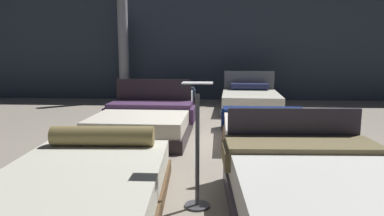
% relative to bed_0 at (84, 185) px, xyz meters
% --- Properties ---
extents(ground_plane, '(18.00, 18.00, 0.02)m').
position_rel_bed_0_xyz_m(ground_plane, '(1.08, 2.78, -0.22)').
color(ground_plane, gray).
extents(showroom_back_wall, '(18.00, 0.06, 3.50)m').
position_rel_bed_0_xyz_m(showroom_back_wall, '(1.08, 7.80, 1.54)').
color(showroom_back_wall, '#333D4C').
rests_on(showroom_back_wall, ground_plane).
extents(bed_0, '(1.63, 2.18, 0.63)m').
position_rel_bed_0_xyz_m(bed_0, '(0.00, 0.00, 0.00)').
color(bed_0, brown).
rests_on(bed_0, ground_plane).
extents(bed_1, '(1.70, 2.08, 0.84)m').
position_rel_bed_0_xyz_m(bed_1, '(2.18, -0.07, 0.04)').
color(bed_1, '#302C3A').
rests_on(bed_1, ground_plane).
extents(bed_2, '(1.69, 2.04, 0.94)m').
position_rel_bed_0_xyz_m(bed_2, '(0.02, 2.82, 0.03)').
color(bed_2, black).
rests_on(bed_2, ground_plane).
extents(bed_3, '(1.58, 2.08, 0.42)m').
position_rel_bed_0_xyz_m(bed_3, '(2.15, 2.79, -0.03)').
color(bed_3, '#946D4B').
rests_on(bed_3, ground_plane).
extents(bed_4, '(1.48, 2.00, 0.52)m').
position_rel_bed_0_xyz_m(bed_4, '(-0.02, 5.73, 0.02)').
color(bed_4, black).
rests_on(bed_4, ground_plane).
extents(bed_5, '(1.54, 2.07, 0.95)m').
position_rel_bed_0_xyz_m(bed_5, '(2.14, 5.67, 0.03)').
color(bed_5, '#535660').
rests_on(bed_5, ground_plane).
extents(price_sign, '(0.28, 0.24, 1.20)m').
position_rel_bed_0_xyz_m(price_sign, '(1.08, 0.07, 0.26)').
color(price_sign, '#3F3F44').
rests_on(price_sign, ground_plane).
extents(support_pillar, '(0.30, 0.30, 3.50)m').
position_rel_bed_0_xyz_m(support_pillar, '(-1.45, 7.25, 1.54)').
color(support_pillar, '#99999E').
rests_on(support_pillar, ground_plane).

